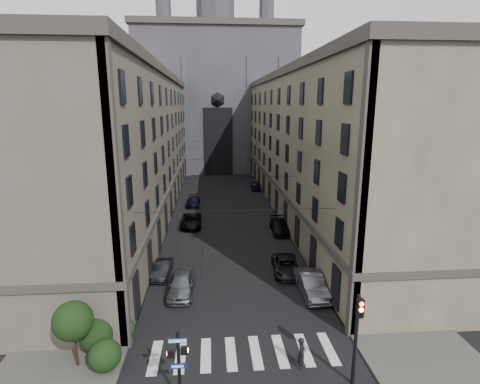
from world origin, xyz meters
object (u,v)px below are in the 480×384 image
object	(u,v)px
car_right_near	(311,284)
car_right_midfar	(280,226)
pedestrian_signal_left	(178,361)
gothic_tower	(216,90)
car_right_midnear	(286,266)
pedestrian	(302,353)
car_left_midnear	(162,269)
traffic_light_right	(357,330)
car_left_far	(193,201)
car_right_far	(256,186)
car_left_midfar	(191,221)
car_left_near	(182,284)

from	to	relation	value
car_right_near	car_right_midfar	world-z (taller)	car_right_near
pedestrian_signal_left	car_right_near	xyz separation A→B (m)	(9.49, 10.26, -1.50)
gothic_tower	car_right_midnear	bearing A→B (deg)	-85.43
car_right_near	car_right_midnear	world-z (taller)	car_right_near
pedestrian	car_right_midnear	bearing A→B (deg)	13.27
pedestrian_signal_left	car_left_midnear	xyz separation A→B (m)	(-2.59, 14.39, -1.68)
traffic_light_right	car_right_midfar	world-z (taller)	traffic_light_right
car_left_midnear	car_left_far	world-z (taller)	car_left_far
gothic_tower	pedestrian_signal_left	distance (m)	75.15
traffic_light_right	car_right_far	distance (m)	47.26
pedestrian_signal_left	car_right_near	size ratio (longest dim) A/B	0.80
traffic_light_right	car_right_midfar	bearing A→B (deg)	88.60
car_right_near	traffic_light_right	bearing A→B (deg)	-93.42
car_left_far	car_right_far	bearing A→B (deg)	45.52
car_right_near	gothic_tower	bearing A→B (deg)	94.16
car_left_midnear	car_right_near	xyz separation A→B (m)	(12.08, -4.13, 0.18)
car_right_near	car_right_far	size ratio (longest dim) A/B	1.19
pedestrian_signal_left	car_left_midfar	bearing A→B (deg)	91.41
gothic_tower	pedestrian_signal_left	world-z (taller)	gothic_tower
pedestrian_signal_left	car_left_near	size ratio (longest dim) A/B	0.84
gothic_tower	car_left_midfar	distance (m)	48.82
traffic_light_right	car_right_midnear	size ratio (longest dim) A/B	1.06
car_left_midfar	car_right_midfar	distance (m)	10.83
pedestrian_signal_left	car_right_near	bearing A→B (deg)	47.24
car_left_far	traffic_light_right	bearing A→B (deg)	-72.73
car_left_midnear	car_left_far	distance (m)	23.33
pedestrian_signal_left	car_right_near	distance (m)	14.06
traffic_light_right	car_right_near	bearing A→B (deg)	87.82
traffic_light_right	car_left_midnear	xyz separation A→B (m)	(-11.71, 13.97, -2.65)
car_left_midnear	car_left_far	xyz separation A→B (m)	(1.73, 23.27, 0.01)
car_right_midnear	car_right_far	distance (m)	33.47
car_right_midfar	car_left_near	bearing A→B (deg)	-126.08
car_left_far	pedestrian	distance (m)	36.49
car_left_near	car_right_midnear	bearing A→B (deg)	21.48
pedestrian_signal_left	gothic_tower	bearing A→B (deg)	87.26
car_right_midfar	pedestrian	xyz separation A→B (m)	(-3.04, -22.94, 0.22)
pedestrian_signal_left	pedestrian	bearing A→B (deg)	16.31
car_right_far	car_left_near	bearing A→B (deg)	-100.96
pedestrian_signal_left	car_left_far	world-z (taller)	pedestrian_signal_left
gothic_tower	car_right_midfar	size ratio (longest dim) A/B	11.63
car_right_near	car_right_midfar	bearing A→B (deg)	87.87
pedestrian_signal_left	car_left_midnear	distance (m)	14.72
car_left_far	pedestrian	size ratio (longest dim) A/B	2.38
pedestrian	car_left_midnear	bearing A→B (deg)	57.31
car_right_midfar	pedestrian	bearing A→B (deg)	-96.55
pedestrian_signal_left	car_left_near	bearing A→B (deg)	93.53
car_left_near	car_right_far	distance (m)	37.93
car_right_far	car_left_far	bearing A→B (deg)	-131.80
car_right_midnear	traffic_light_right	bearing A→B (deg)	-82.01
gothic_tower	pedestrian	size ratio (longest dim) A/B	30.84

